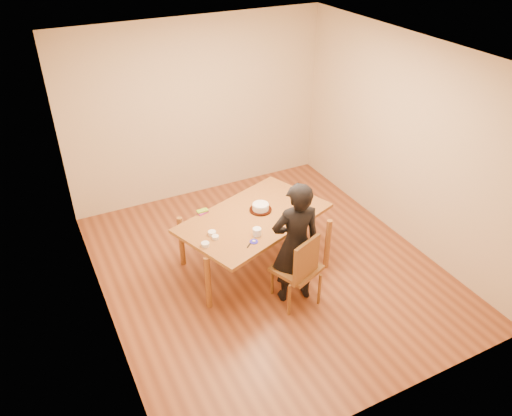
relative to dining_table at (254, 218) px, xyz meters
name	(u,v)px	position (x,y,z in m)	size (l,w,h in m)	color
room_shell	(256,163)	(0.13, 0.22, 0.62)	(4.00, 4.50, 2.70)	brown
dining_table	(254,218)	(0.00, 0.00, 0.00)	(1.79, 1.06, 0.04)	brown
dining_chair	(296,268)	(0.15, -0.78, -0.28)	(0.47, 0.47, 0.04)	brown
cake_plate	(261,210)	(0.13, 0.08, 0.03)	(0.28, 0.28, 0.02)	red
cake	(261,207)	(0.13, 0.08, 0.08)	(0.20, 0.20, 0.06)	white
frosting_dome	(261,204)	(0.13, 0.08, 0.12)	(0.20, 0.20, 0.03)	white
frosting_tub	(257,232)	(-0.15, -0.36, 0.07)	(0.10, 0.10, 0.09)	white
frosting_lid	(254,242)	(-0.24, -0.47, 0.03)	(0.10, 0.10, 0.01)	#231AAD
frosting_dollop	(254,241)	(-0.24, -0.47, 0.04)	(0.04, 0.04, 0.02)	white
ramekin_green	(215,237)	(-0.60, -0.22, 0.04)	(0.08, 0.08, 0.04)	white
ramekin_yellow	(212,233)	(-0.60, -0.13, 0.04)	(0.09, 0.09, 0.04)	white
ramekin_multi	(205,244)	(-0.75, -0.29, 0.04)	(0.09, 0.09, 0.04)	white
candy_box_pink	(203,212)	(-0.53, 0.35, 0.03)	(0.14, 0.07, 0.02)	#C92F6E
candy_box_green	(202,211)	(-0.53, 0.35, 0.05)	(0.14, 0.07, 0.02)	green
spatula	(250,244)	(-0.30, -0.49, 0.03)	(0.15, 0.01, 0.01)	black
person	(296,244)	(0.15, -0.73, 0.04)	(0.56, 0.37, 1.54)	black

